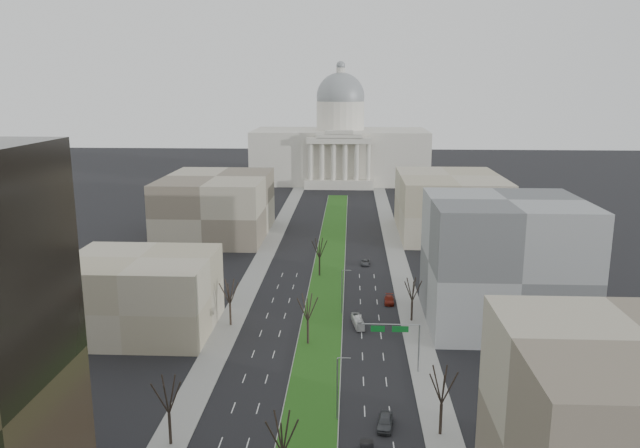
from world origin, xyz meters
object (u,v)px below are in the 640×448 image
(car_grey_far, at_px, (365,262))
(car_red, at_px, (389,300))
(car_grey_near, at_px, (385,422))
(box_van, at_px, (358,322))

(car_grey_far, bearing_deg, car_red, -77.39)
(car_grey_near, xyz_separation_m, box_van, (-3.30, 35.38, 0.06))
(car_grey_far, xyz_separation_m, box_van, (-2.25, -41.24, 0.27))
(car_grey_near, height_order, car_grey_far, car_grey_near)
(car_grey_near, distance_m, box_van, 35.53)
(box_van, bearing_deg, car_grey_far, 77.19)
(car_grey_far, height_order, box_van, box_van)
(car_grey_near, distance_m, car_red, 48.60)
(car_grey_near, relative_size, car_red, 1.00)
(car_red, relative_size, car_grey_far, 1.09)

